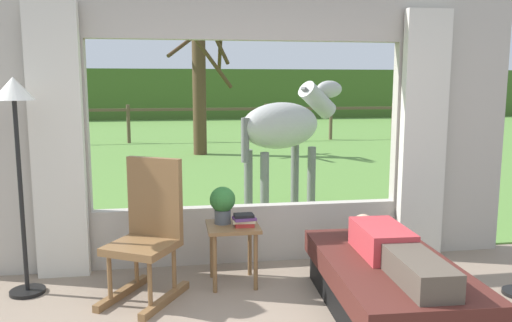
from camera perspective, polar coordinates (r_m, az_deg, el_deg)
name	(u,v)px	position (r m, az deg, el deg)	size (l,w,h in m)	color
back_wall_with_window	(248,133)	(4.81, -0.86, 3.16)	(5.20, 0.12, 2.55)	#ADA599
curtain_panel_left	(57,143)	(4.74, -21.28, 1.89)	(0.44, 0.10, 2.40)	beige
curtain_panel_right	(423,137)	(5.20, 18.16, 2.59)	(0.44, 0.10, 2.40)	beige
outdoor_pasture_lawn	(198,140)	(15.75, -6.49, 2.38)	(36.00, 21.68, 0.02)	#568438
distant_hill_ridge	(189,94)	(25.50, -7.54, 7.41)	(36.00, 2.00, 2.40)	#405E24
recliner_sofa	(388,286)	(4.02, 14.53, -13.40)	(0.97, 1.73, 0.42)	black
reclining_person	(393,249)	(3.87, 15.00, -9.49)	(0.36, 1.43, 0.22)	#B23338
rocking_chair	(149,230)	(4.21, -11.91, -7.58)	(0.74, 0.82, 1.12)	brown
side_table	(233,236)	(4.40, -2.60, -8.32)	(0.44, 0.44, 0.52)	brown
potted_plant	(223,203)	(4.38, -3.75, -4.66)	(0.22, 0.22, 0.32)	#4C5156
book_stack	(244,220)	(4.31, -1.34, -6.61)	(0.20, 0.16, 0.10)	#B22D28
floor_lamp_left	(16,121)	(4.43, -25.25, 4.09)	(0.32, 0.32, 1.76)	black
horse	(286,126)	(6.72, 3.33, 3.89)	(1.72, 1.24, 1.73)	#B2B2AD
pasture_tree	(201,82)	(12.27, -6.21, 8.71)	(1.55, 1.57, 3.51)	#4C3823
pasture_fence_line	(199,117)	(15.02, -6.42, 4.89)	(16.10, 0.10, 1.10)	brown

